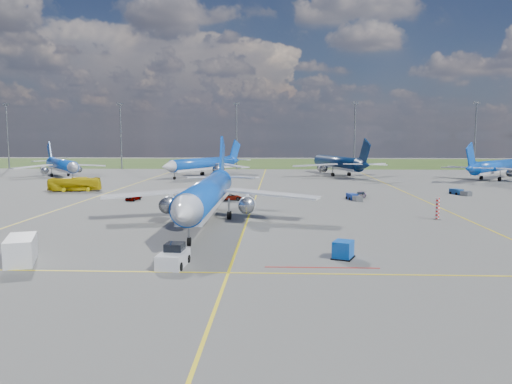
{
  "coord_description": "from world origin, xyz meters",
  "views": [
    {
      "loc": [
        4.1,
        -60.55,
        11.41
      ],
      "look_at": [
        1.23,
        5.01,
        4.0
      ],
      "focal_mm": 35.0,
      "sensor_mm": 36.0,
      "label": 1
    }
  ],
  "objects_px": {
    "main_airliner": "(208,223)",
    "service_car_a": "(134,197)",
    "apron_bus": "(75,184)",
    "bg_jet_nnw": "(204,176)",
    "uld_container": "(343,250)",
    "service_car_b": "(231,197)",
    "bg_jet_nw": "(62,177)",
    "warning_post": "(438,209)",
    "baggage_tug_c": "(204,187)",
    "baggage_tug_e": "(460,192)",
    "bg_jet_ne": "(494,180)",
    "service_car_c": "(360,195)",
    "bg_jet_n": "(337,175)",
    "service_van": "(21,250)",
    "pushback_tug": "(173,257)",
    "baggage_tug_w": "(354,197)"
  },
  "relations": [
    {
      "from": "service_car_b",
      "to": "bg_jet_nw",
      "type": "bearing_deg",
      "value": 33.6
    },
    {
      "from": "pushback_tug",
      "to": "service_car_a",
      "type": "distance_m",
      "value": 47.15
    },
    {
      "from": "warning_post",
      "to": "bg_jet_n",
      "type": "distance_m",
      "value": 76.38
    },
    {
      "from": "service_van",
      "to": "apron_bus",
      "type": "distance_m",
      "value": 60.52
    },
    {
      "from": "bg_jet_ne",
      "to": "service_car_b",
      "type": "height_order",
      "value": "bg_jet_ne"
    },
    {
      "from": "warning_post",
      "to": "baggage_tug_c",
      "type": "height_order",
      "value": "warning_post"
    },
    {
      "from": "pushback_tug",
      "to": "service_car_b",
      "type": "relative_size",
      "value": 1.4
    },
    {
      "from": "main_airliner",
      "to": "service_car_a",
      "type": "height_order",
      "value": "main_airliner"
    },
    {
      "from": "apron_bus",
      "to": "baggage_tug_w",
      "type": "relative_size",
      "value": 2.1
    },
    {
      "from": "pushback_tug",
      "to": "apron_bus",
      "type": "distance_m",
      "value": 66.73
    },
    {
      "from": "bg_jet_n",
      "to": "apron_bus",
      "type": "relative_size",
      "value": 3.83
    },
    {
      "from": "service_van",
      "to": "service_car_c",
      "type": "relative_size",
      "value": 1.33
    },
    {
      "from": "apron_bus",
      "to": "baggage_tug_e",
      "type": "distance_m",
      "value": 77.3
    },
    {
      "from": "bg_jet_nnw",
      "to": "bg_jet_ne",
      "type": "bearing_deg",
      "value": 22.55
    },
    {
      "from": "service_van",
      "to": "service_car_c",
      "type": "xyz_separation_m",
      "value": [
        38.39,
        48.65,
        -0.59
      ]
    },
    {
      "from": "bg_jet_nnw",
      "to": "baggage_tug_w",
      "type": "xyz_separation_m",
      "value": [
        34.63,
        -51.39,
        0.51
      ]
    },
    {
      "from": "bg_jet_nw",
      "to": "bg_jet_nnw",
      "type": "bearing_deg",
      "value": -29.63
    },
    {
      "from": "bg_jet_n",
      "to": "main_airliner",
      "type": "xyz_separation_m",
      "value": [
        -26.44,
        -80.14,
        0.0
      ]
    },
    {
      "from": "service_car_c",
      "to": "baggage_tug_c",
      "type": "relative_size",
      "value": 0.74
    },
    {
      "from": "service_car_b",
      "to": "service_car_c",
      "type": "bearing_deg",
      "value": -93.56
    },
    {
      "from": "apron_bus",
      "to": "service_car_a",
      "type": "relative_size",
      "value": 2.63
    },
    {
      "from": "bg_jet_n",
      "to": "baggage_tug_c",
      "type": "bearing_deg",
      "value": 33.26
    },
    {
      "from": "service_car_a",
      "to": "service_car_b",
      "type": "xyz_separation_m",
      "value": [
        17.22,
        0.93,
        -0.1
      ]
    },
    {
      "from": "bg_jet_nnw",
      "to": "service_car_a",
      "type": "relative_size",
      "value": 9.57
    },
    {
      "from": "bg_jet_nnw",
      "to": "baggage_tug_w",
      "type": "relative_size",
      "value": 7.63
    },
    {
      "from": "service_car_b",
      "to": "baggage_tug_w",
      "type": "height_order",
      "value": "service_car_b"
    },
    {
      "from": "uld_container",
      "to": "service_car_b",
      "type": "bearing_deg",
      "value": 131.1
    },
    {
      "from": "pushback_tug",
      "to": "service_car_b",
      "type": "xyz_separation_m",
      "value": [
        0.79,
        45.12,
        -0.21
      ]
    },
    {
      "from": "main_airliner",
      "to": "baggage_tug_e",
      "type": "relative_size",
      "value": 8.68
    },
    {
      "from": "bg_jet_nw",
      "to": "main_airliner",
      "type": "distance_m",
      "value": 87.59
    },
    {
      "from": "main_airliner",
      "to": "apron_bus",
      "type": "height_order",
      "value": "main_airliner"
    },
    {
      "from": "bg_jet_nw",
      "to": "uld_container",
      "type": "relative_size",
      "value": 17.6
    },
    {
      "from": "service_car_a",
      "to": "bg_jet_ne",
      "type": "bearing_deg",
      "value": 40.15
    },
    {
      "from": "main_airliner",
      "to": "baggage_tug_e",
      "type": "distance_m",
      "value": 55.46
    },
    {
      "from": "service_car_b",
      "to": "service_van",
      "type": "bearing_deg",
      "value": 148.18
    },
    {
      "from": "warning_post",
      "to": "uld_container",
      "type": "xyz_separation_m",
      "value": [
        -15.75,
        -22.5,
        -0.68
      ]
    },
    {
      "from": "service_car_a",
      "to": "service_car_c",
      "type": "height_order",
      "value": "service_car_a"
    },
    {
      "from": "main_airliner",
      "to": "apron_bus",
      "type": "xyz_separation_m",
      "value": [
        -32.7,
        36.12,
        1.46
      ]
    },
    {
      "from": "bg_jet_n",
      "to": "bg_jet_ne",
      "type": "distance_m",
      "value": 41.15
    },
    {
      "from": "bg_jet_n",
      "to": "bg_jet_ne",
      "type": "bearing_deg",
      "value": 146.26
    },
    {
      "from": "uld_container",
      "to": "service_van",
      "type": "distance_m",
      "value": 29.48
    },
    {
      "from": "service_car_b",
      "to": "pushback_tug",
      "type": "bearing_deg",
      "value": 165.58
    },
    {
      "from": "bg_jet_ne",
      "to": "baggage_tug_e",
      "type": "relative_size",
      "value": 7.58
    },
    {
      "from": "warning_post",
      "to": "bg_jet_nnw",
      "type": "height_order",
      "value": "bg_jet_nnw"
    },
    {
      "from": "bg_jet_nw",
      "to": "bg_jet_nnw",
      "type": "xyz_separation_m",
      "value": [
        39.03,
        4.29,
        0.0
      ]
    },
    {
      "from": "bg_jet_nnw",
      "to": "apron_bus",
      "type": "distance_m",
      "value": 44.7
    },
    {
      "from": "bg_jet_nnw",
      "to": "apron_bus",
      "type": "relative_size",
      "value": 3.64
    },
    {
      "from": "service_van",
      "to": "pushback_tug",
      "type": "bearing_deg",
      "value": -23.49
    },
    {
      "from": "baggage_tug_e",
      "to": "service_car_a",
      "type": "bearing_deg",
      "value": 165.65
    },
    {
      "from": "bg_jet_nnw",
      "to": "service_van",
      "type": "distance_m",
      "value": 97.07
    }
  ]
}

